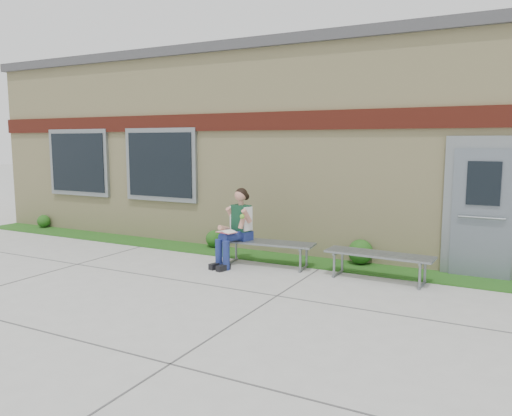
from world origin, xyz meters
The scene contains 9 objects.
ground centered at (0.00, 0.00, 0.00)m, with size 80.00×80.00×0.00m, color #9E9E99.
grass_strip centered at (0.00, 2.60, 0.01)m, with size 16.00×0.80×0.02m, color #244412.
school_building centered at (0.00, 5.99, 2.10)m, with size 16.20×6.22×4.20m.
bench_left centered at (0.09, 2.00, 0.34)m, with size 1.75×0.65×0.44m.
bench_right centered at (2.09, 2.00, 0.34)m, with size 1.72×0.54×0.44m.
girl centered at (-0.43, 1.79, 0.71)m, with size 0.54×0.90×1.39m.
shrub_west centered at (-6.73, 2.85, 0.18)m, with size 0.32×0.32×0.32m, color #244412.
shrub_mid centered at (-1.56, 2.85, 0.20)m, with size 0.35×0.35×0.35m, color #244412.
shrub_east centered at (1.55, 2.85, 0.24)m, with size 0.44×0.44×0.44m, color #244412.
Camera 1 is at (3.96, -5.79, 2.21)m, focal length 35.00 mm.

